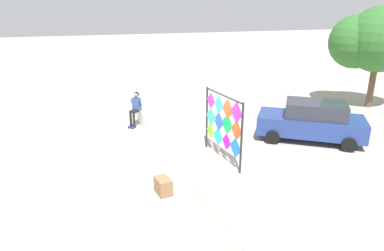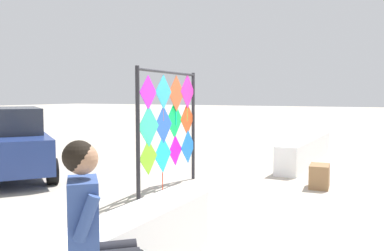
{
  "view_description": "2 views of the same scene",
  "coord_description": "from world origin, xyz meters",
  "px_view_note": "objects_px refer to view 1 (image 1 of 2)",
  "views": [
    {
      "loc": [
        9.83,
        -3.46,
        4.95
      ],
      "look_at": [
        -0.08,
        0.13,
        1.32
      ],
      "focal_mm": 32.0,
      "sensor_mm": 36.0,
      "label": 1
    },
    {
      "loc": [
        -6.62,
        -2.77,
        1.83
      ],
      "look_at": [
        0.12,
        0.76,
        1.26
      ],
      "focal_mm": 38.05,
      "sensor_mm": 36.0,
      "label": 2
    }
  ],
  "objects_px": {
    "kite_display_rack": "(223,122)",
    "seated_vendor": "(135,106)",
    "tree_broadleaf": "(373,40)",
    "parked_car": "(312,121)",
    "cardboard_box_large": "(163,186)"
  },
  "relations": [
    {
      "from": "cardboard_box_large",
      "to": "tree_broadleaf",
      "type": "distance_m",
      "value": 13.81
    },
    {
      "from": "kite_display_rack",
      "to": "parked_car",
      "type": "height_order",
      "value": "kite_display_rack"
    },
    {
      "from": "seated_vendor",
      "to": "tree_broadleaf",
      "type": "relative_size",
      "value": 0.3
    },
    {
      "from": "tree_broadleaf",
      "to": "parked_car",
      "type": "bearing_deg",
      "value": -61.81
    },
    {
      "from": "parked_car",
      "to": "tree_broadleaf",
      "type": "relative_size",
      "value": 0.83
    },
    {
      "from": "seated_vendor",
      "to": "tree_broadleaf",
      "type": "distance_m",
      "value": 12.28
    },
    {
      "from": "kite_display_rack",
      "to": "tree_broadleaf",
      "type": "height_order",
      "value": "tree_broadleaf"
    },
    {
      "from": "kite_display_rack",
      "to": "seated_vendor",
      "type": "bearing_deg",
      "value": -155.04
    },
    {
      "from": "parked_car",
      "to": "tree_broadleaf",
      "type": "xyz_separation_m",
      "value": [
        -3.13,
        5.83,
        2.65
      ]
    },
    {
      "from": "cardboard_box_large",
      "to": "seated_vendor",
      "type": "bearing_deg",
      "value": 176.06
    },
    {
      "from": "parked_car",
      "to": "cardboard_box_large",
      "type": "distance_m",
      "value": 6.9
    },
    {
      "from": "parked_car",
      "to": "kite_display_rack",
      "type": "bearing_deg",
      "value": -82.7
    },
    {
      "from": "seated_vendor",
      "to": "parked_car",
      "type": "bearing_deg",
      "value": 57.07
    },
    {
      "from": "cardboard_box_large",
      "to": "tree_broadleaf",
      "type": "height_order",
      "value": "tree_broadleaf"
    },
    {
      "from": "parked_car",
      "to": "cardboard_box_large",
      "type": "relative_size",
      "value": 7.41
    }
  ]
}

